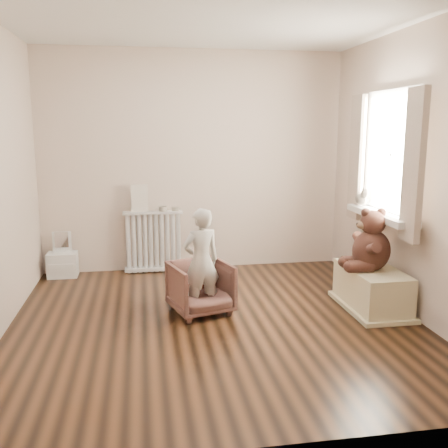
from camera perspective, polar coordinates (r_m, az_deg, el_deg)
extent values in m
cube|color=black|center=(4.54, -0.96, -11.11)|extent=(3.60, 3.60, 0.01)
cube|color=white|center=(4.30, -1.08, 22.96)|extent=(3.60, 3.60, 0.01)
cube|color=beige|center=(6.01, -3.53, 7.09)|extent=(3.60, 0.02, 2.60)
cube|color=beige|center=(2.47, 5.05, 1.39)|extent=(3.60, 0.02, 2.60)
cube|color=beige|center=(4.83, 20.74, 5.43)|extent=(0.02, 3.60, 2.60)
cube|color=white|center=(5.06, 18.76, 7.49)|extent=(0.03, 0.90, 1.10)
cube|color=silver|center=(5.08, 17.46, 0.99)|extent=(0.22, 1.10, 0.06)
cube|color=#C0AD98|center=(4.51, 20.86, 6.23)|extent=(0.06, 0.26, 1.30)
cube|color=#C0AD98|center=(5.52, 14.93, 7.34)|extent=(0.06, 0.26, 1.30)
cube|color=silver|center=(5.99, -8.06, -1.81)|extent=(0.70, 0.13, 0.73)
cube|color=beige|center=(5.90, -9.63, 2.93)|extent=(0.19, 0.02, 0.32)
cylinder|color=#A59E8C|center=(5.92, -6.99, 1.73)|extent=(0.09, 0.09, 0.06)
cylinder|color=#A59E8C|center=(5.93, -5.60, 1.72)|extent=(0.08, 0.08, 0.05)
cube|color=silver|center=(6.06, -18.03, -3.23)|extent=(0.33, 0.24, 0.52)
imported|color=brown|center=(4.68, -2.68, -7.28)|extent=(0.65, 0.66, 0.48)
imported|color=beige|center=(4.56, -2.64, -4.28)|extent=(0.41, 0.33, 0.98)
cube|color=beige|center=(4.99, 16.54, -7.07)|extent=(0.44, 0.84, 0.40)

